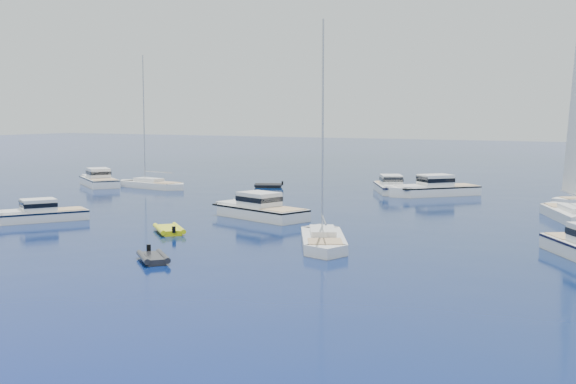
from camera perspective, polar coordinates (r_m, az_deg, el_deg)
name	(u,v)px	position (r m, az deg, el deg)	size (l,w,h in m)	color
ground	(91,269)	(44.34, -14.62, -5.65)	(400.00, 400.00, 0.00)	navy
motor_cruiser_left	(37,221)	(64.66, -18.44, -2.10)	(2.69, 8.80, 2.31)	silver
motor_cruiser_centre	(258,218)	(63.43, -2.32, -1.95)	(3.23, 10.55, 2.77)	silver
motor_cruiser_far_l	(98,185)	(93.68, -14.12, 0.48)	(3.13, 10.22, 2.68)	white
motor_cruiser_distant	(433,195)	(81.55, 10.92, -0.26)	(3.30, 10.80, 2.83)	white
motor_cruiser_horizon	(391,193)	(83.63, 7.80, -0.04)	(2.90, 9.47, 2.49)	silver
sailboat_mid_r	(323,245)	(50.37, 2.65, -4.05)	(2.74, 10.55, 15.51)	silver
sailboat_sails_r	(574,220)	(66.23, 20.79, -2.00)	(3.26, 12.52, 18.41)	silver
sailboat_far_l	(152,188)	(89.49, -10.26, 0.31)	(2.82, 10.84, 15.93)	silver
tender_yellow	(169,232)	(56.36, -8.97, -3.03)	(2.18, 4.03, 0.95)	#DBDF0D
tender_grey_near	(153,261)	(45.75, -10.14, -5.18)	(1.83, 3.28, 0.95)	black
tender_grey_far	(268,187)	(88.54, -1.50, 0.35)	(1.86, 3.34, 0.95)	black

